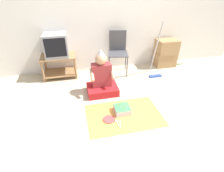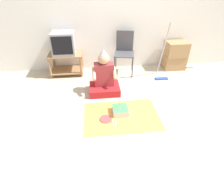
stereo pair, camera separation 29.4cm
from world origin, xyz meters
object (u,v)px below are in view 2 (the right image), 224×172
person_seated (104,79)px  paper_plate (106,119)px  birthday_cake (120,110)px  cardboard_box_stack (175,55)px  book_pile (189,66)px  tv (64,43)px  folding_chair (124,50)px  dust_mop (162,63)px

person_seated → paper_plate: (-0.04, -0.82, -0.26)m
person_seated → birthday_cake: bearing=-72.7°
cardboard_box_stack → paper_plate: bearing=-136.7°
book_pile → birthday_cake: 2.53m
book_pile → paper_plate: book_pile is taller
tv → birthday_cake: bearing=-56.8°
folding_chair → person_seated: folding_chair is taller
birthday_cake → paper_plate: bearing=-151.7°
paper_plate → dust_mop: bearing=43.5°
book_pile → birthday_cake: (-1.98, -1.57, 0.04)m
book_pile → paper_plate: (-2.23, -1.71, -0.01)m
dust_mop → book_pile: 1.06m
tv → paper_plate: tv is taller
birthday_cake → person_seated: bearing=107.3°
dust_mop → birthday_cake: (-1.08, -1.12, -0.30)m
cardboard_box_stack → paper_plate: size_ratio=3.43×
folding_chair → book_pile: (1.68, 0.07, -0.53)m
birthday_cake → dust_mop: bearing=46.2°
folding_chair → dust_mop: dust_mop is taller
tv → dust_mop: 2.16m
tv → cardboard_box_stack: bearing=0.4°
folding_chair → person_seated: (-0.52, -0.82, -0.27)m
tv → folding_chair: 1.33m
folding_chair → birthday_cake: size_ratio=3.74×
book_pile → person_seated: size_ratio=0.23×
dust_mop → person_seated: bearing=-161.2°
folding_chair → dust_mop: size_ratio=0.77×
cardboard_box_stack → birthday_cake: (-1.55, -1.56, -0.28)m
book_pile → birthday_cake: size_ratio=0.78×
book_pile → paper_plate: 2.81m
tv → birthday_cake: (1.01, -1.55, -0.67)m
dust_mop → tv: bearing=168.5°
cardboard_box_stack → birthday_cake: 2.22m
paper_plate → tv: bearing=114.4°
birthday_cake → paper_plate: 0.29m
tv → book_pile: tv is taller
tv → folding_chair: tv is taller
cardboard_box_stack → birthday_cake: size_ratio=2.65×
folding_chair → dust_mop: bearing=-26.3°
dust_mop → birthday_cake: dust_mop is taller
person_seated → birthday_cake: 0.75m
folding_chair → paper_plate: (-0.55, -1.64, -0.54)m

